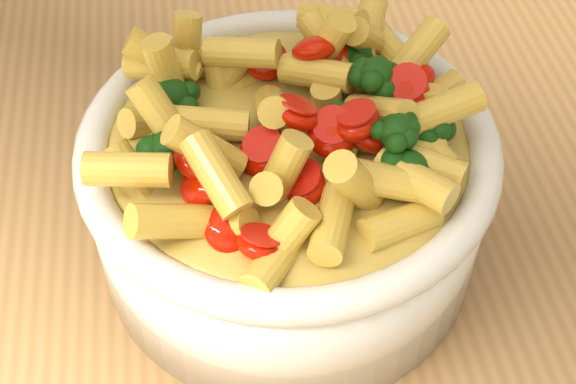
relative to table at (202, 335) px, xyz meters
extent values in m
cube|color=#AA7848|center=(0.00, 0.00, 0.08)|extent=(1.20, 0.80, 0.04)
cylinder|color=#AA7848|center=(0.55, 0.35, -0.37)|extent=(0.05, 0.05, 0.86)
cylinder|color=white|center=(0.07, 0.00, 0.15)|extent=(0.27, 0.27, 0.10)
ellipsoid|color=white|center=(0.07, 0.00, 0.12)|extent=(0.24, 0.24, 0.04)
torus|color=white|center=(0.07, 0.00, 0.21)|extent=(0.27, 0.27, 0.02)
ellipsoid|color=#F4D353|center=(0.07, 0.00, 0.21)|extent=(0.23, 0.23, 0.03)
camera|label=1|loc=(0.02, -0.36, 0.57)|focal=50.00mm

